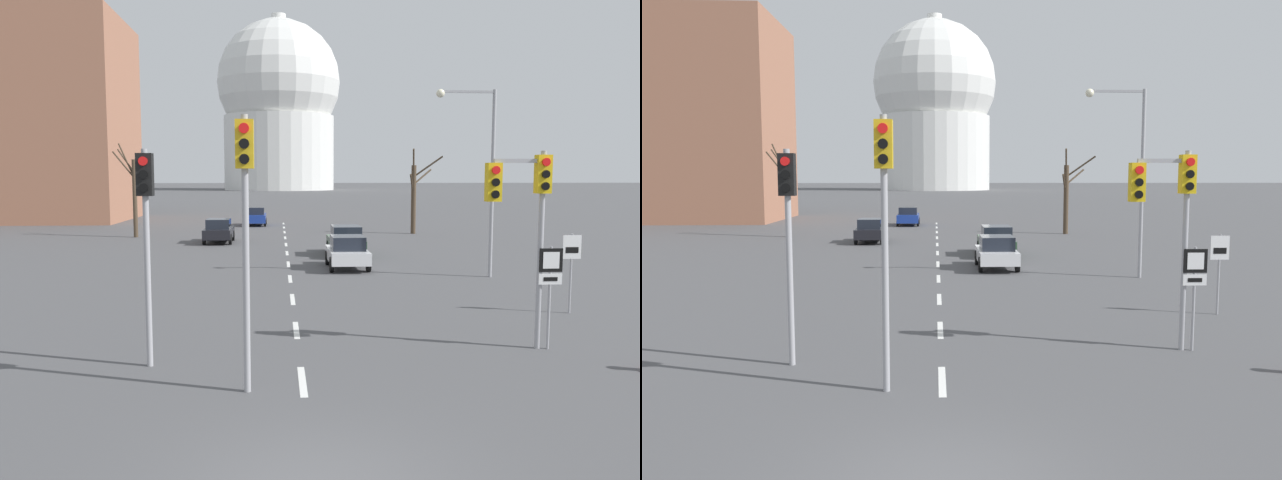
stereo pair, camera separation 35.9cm
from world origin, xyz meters
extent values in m
cube|color=silver|center=(0.00, 4.70, 0.00)|extent=(0.16, 2.00, 0.01)
cube|color=silver|center=(0.00, 9.20, 0.00)|extent=(0.16, 2.00, 0.01)
cube|color=silver|center=(0.00, 13.70, 0.00)|extent=(0.16, 2.00, 0.01)
cube|color=silver|center=(0.00, 18.20, 0.00)|extent=(0.16, 2.00, 0.01)
cube|color=silver|center=(0.00, 22.70, 0.00)|extent=(0.16, 2.00, 0.01)
cube|color=silver|center=(0.00, 27.20, 0.00)|extent=(0.16, 2.00, 0.01)
cube|color=silver|center=(0.00, 31.70, 0.00)|extent=(0.16, 2.00, 0.01)
cube|color=silver|center=(0.00, 36.20, 0.00)|extent=(0.16, 2.00, 0.01)
cube|color=silver|center=(0.00, 40.70, 0.00)|extent=(0.16, 2.00, 0.01)
cube|color=silver|center=(0.00, 45.20, 0.00)|extent=(0.16, 2.00, 0.01)
cube|color=silver|center=(0.00, 49.70, 0.00)|extent=(0.16, 2.00, 0.01)
cylinder|color=#9E9EA3|center=(6.12, 6.89, 2.52)|extent=(0.14, 0.14, 5.03)
cube|color=yellow|center=(6.12, 6.89, 4.45)|extent=(0.36, 0.28, 0.96)
cylinder|color=red|center=(6.12, 6.72, 4.75)|extent=(0.20, 0.06, 0.20)
cylinder|color=black|center=(6.12, 6.72, 4.45)|extent=(0.20, 0.06, 0.20)
cylinder|color=black|center=(6.12, 6.72, 4.15)|extent=(0.20, 0.06, 0.20)
cube|color=#9E9EA3|center=(5.49, 6.89, 4.78)|extent=(1.26, 0.10, 0.10)
cube|color=yellow|center=(4.86, 6.89, 4.25)|extent=(0.36, 0.28, 0.96)
cylinder|color=red|center=(4.86, 6.72, 4.55)|extent=(0.20, 0.06, 0.20)
cylinder|color=black|center=(4.86, 6.72, 4.25)|extent=(0.20, 0.06, 0.20)
cylinder|color=black|center=(4.86, 6.72, 3.95)|extent=(0.20, 0.06, 0.20)
cylinder|color=#9E9EA3|center=(-3.50, 6.03, 2.51)|extent=(0.14, 0.14, 5.02)
cube|color=black|center=(-3.50, 6.03, 4.44)|extent=(0.36, 0.28, 0.96)
cylinder|color=red|center=(-3.50, 5.86, 4.73)|extent=(0.20, 0.06, 0.20)
cylinder|color=black|center=(-3.50, 5.86, 4.44)|extent=(0.20, 0.06, 0.20)
cylinder|color=black|center=(-3.50, 5.86, 4.14)|extent=(0.20, 0.06, 0.20)
cylinder|color=#9E9EA3|center=(-1.15, 4.13, 2.81)|extent=(0.14, 0.14, 5.61)
cube|color=gold|center=(-1.15, 4.13, 5.03)|extent=(0.36, 0.28, 0.96)
cylinder|color=red|center=(-1.15, 3.96, 5.33)|extent=(0.20, 0.06, 0.20)
cylinder|color=black|center=(-1.15, 3.96, 5.03)|extent=(0.20, 0.06, 0.20)
cylinder|color=black|center=(-1.15, 3.96, 4.73)|extent=(0.20, 0.06, 0.20)
cylinder|color=#9E9EA3|center=(6.36, 6.81, 1.32)|extent=(0.07, 0.07, 2.64)
cube|color=black|center=(6.36, 6.79, 2.29)|extent=(0.60, 0.03, 0.60)
cube|color=white|center=(6.36, 6.78, 2.29)|extent=(0.42, 0.01, 0.42)
cube|color=white|center=(6.36, 6.79, 1.81)|extent=(0.60, 0.03, 0.28)
cube|color=black|center=(6.36, 6.78, 1.81)|extent=(0.36, 0.01, 0.10)
cylinder|color=#9E9EA3|center=(8.87, 10.85, 1.29)|extent=(0.07, 0.07, 2.58)
cube|color=white|center=(8.87, 10.83, 2.15)|extent=(0.60, 0.03, 0.76)
cube|color=black|center=(8.87, 10.82, 2.05)|extent=(0.42, 0.01, 0.19)
cylinder|color=#9E9EA3|center=(8.76, 18.12, 4.04)|extent=(0.16, 0.16, 8.07)
cube|color=#9E9EA3|center=(7.58, 18.12, 7.97)|extent=(2.35, 0.10, 0.10)
sphere|color=#F2EAC6|center=(6.41, 18.12, 7.89)|extent=(0.36, 0.36, 0.36)
cube|color=navy|center=(-2.53, 47.67, 0.66)|extent=(1.88, 4.01, 0.70)
cube|color=#1E232D|center=(-2.53, 47.47, 1.33)|extent=(1.60, 1.92, 0.63)
cylinder|color=black|center=(-3.43, 48.91, 0.31)|extent=(0.18, 0.62, 0.62)
cylinder|color=black|center=(-1.64, 48.91, 0.31)|extent=(0.18, 0.62, 0.62)
cylinder|color=black|center=(-3.43, 46.43, 0.31)|extent=(0.18, 0.62, 0.62)
cylinder|color=black|center=(-1.64, 46.43, 0.31)|extent=(0.18, 0.62, 0.62)
cube|color=#2D4C33|center=(3.27, 26.23, 0.65)|extent=(1.82, 4.45, 0.63)
cube|color=#1E232D|center=(3.27, 26.01, 1.31)|extent=(1.55, 2.13, 0.69)
cylinder|color=black|center=(2.41, 27.61, 0.33)|extent=(0.18, 0.66, 0.66)
cylinder|color=black|center=(4.13, 27.61, 0.33)|extent=(0.18, 0.66, 0.66)
cylinder|color=black|center=(2.41, 24.85, 0.33)|extent=(0.18, 0.66, 0.66)
cylinder|color=black|center=(4.13, 24.85, 0.33)|extent=(0.18, 0.66, 0.66)
cube|color=silver|center=(2.80, 21.13, 0.65)|extent=(1.81, 3.96, 0.57)
cube|color=#1E232D|center=(2.80, 20.94, 1.25)|extent=(1.54, 1.90, 0.64)
cylinder|color=black|center=(1.94, 22.36, 0.36)|extent=(0.18, 0.72, 0.72)
cylinder|color=black|center=(3.65, 22.36, 0.36)|extent=(0.18, 0.72, 0.72)
cylinder|color=black|center=(1.94, 19.91, 0.36)|extent=(0.18, 0.72, 0.72)
cylinder|color=black|center=(3.65, 19.91, 0.36)|extent=(0.18, 0.72, 0.72)
cube|color=black|center=(-4.43, 33.25, 0.67)|extent=(1.77, 4.08, 0.63)
cube|color=#1E232D|center=(-4.43, 33.04, 1.29)|extent=(1.51, 1.96, 0.62)
cylinder|color=black|center=(-5.27, 34.51, 0.35)|extent=(0.18, 0.70, 0.70)
cylinder|color=black|center=(-3.59, 34.51, 0.35)|extent=(0.18, 0.70, 0.70)
cylinder|color=black|center=(-5.27, 31.98, 0.35)|extent=(0.18, 0.70, 0.70)
cylinder|color=black|center=(-3.59, 31.98, 0.35)|extent=(0.18, 0.70, 0.70)
cylinder|color=#473828|center=(-10.77, 37.32, 2.80)|extent=(0.31, 0.31, 5.60)
cylinder|color=#473828|center=(-11.34, 37.53, 5.52)|extent=(1.24, 0.54, 2.49)
cylinder|color=#473828|center=(-11.52, 37.36, 5.22)|extent=(1.57, 0.20, 1.95)
cylinder|color=#473828|center=(-11.56, 38.02, 5.60)|extent=(1.47, 1.63, 1.63)
cylinder|color=#473828|center=(9.86, 38.79, 2.62)|extent=(0.37, 0.37, 5.23)
cylinder|color=#473828|center=(9.53, 38.08, 3.97)|extent=(0.63, 1.56, 1.25)
cylinder|color=#473828|center=(10.90, 38.54, 5.13)|extent=(2.15, 0.72, 1.64)
cylinder|color=#473828|center=(9.71, 38.25, 5.51)|extent=(0.40, 1.20, 1.91)
cylinder|color=#473828|center=(10.62, 39.13, 4.37)|extent=(1.56, 0.91, 1.20)
cylinder|color=silver|center=(0.00, 195.17, 11.77)|extent=(35.30, 35.30, 23.53)
sphere|color=silver|center=(0.00, 195.17, 34.32)|extent=(39.22, 39.22, 39.22)
cylinder|color=silver|center=(0.00, 195.17, 51.96)|extent=(4.71, 4.71, 6.86)
cube|color=#9E664C|center=(-24.55, 55.61, 9.84)|extent=(18.00, 14.00, 19.67)
camera|label=1|loc=(-0.50, -8.34, 4.40)|focal=35.00mm
camera|label=2|loc=(-0.14, -8.36, 4.40)|focal=35.00mm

